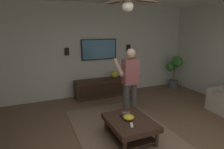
# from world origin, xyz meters

# --- Properties ---
(wall_back_tv) EXTENTS (0.10, 6.90, 2.79)m
(wall_back_tv) POSITION_xyz_m (3.22, 0.00, 1.40)
(wall_back_tv) COLOR #B2B7AD
(wall_back_tv) RESTS_ON ground
(area_rug) EXTENTS (3.03, 1.86, 0.01)m
(area_rug) POSITION_xyz_m (0.64, 0.09, 0.01)
(area_rug) COLOR #7A604C
(area_rug) RESTS_ON ground
(coffee_table) EXTENTS (1.00, 0.80, 0.40)m
(coffee_table) POSITION_xyz_m (0.44, 0.09, 0.30)
(coffee_table) COLOR #332116
(coffee_table) RESTS_ON ground
(media_console) EXTENTS (0.45, 1.70, 0.55)m
(media_console) POSITION_xyz_m (2.89, -0.26, 0.28)
(media_console) COLOR #332116
(media_console) RESTS_ON ground
(tv) EXTENTS (0.05, 1.12, 0.63)m
(tv) POSITION_xyz_m (3.13, -0.26, 1.45)
(tv) COLOR black
(person_standing) EXTENTS (0.53, 0.53, 1.64)m
(person_standing) POSITION_xyz_m (1.32, -0.37, 0.93)
(person_standing) COLOR #3F3F3F
(person_standing) RESTS_ON ground
(potted_plant_tall) EXTENTS (0.61, 0.42, 1.16)m
(potted_plant_tall) POSITION_xyz_m (2.69, -2.85, 0.73)
(potted_plant_tall) COLOR #4C4C51
(potted_plant_tall) RESTS_ON ground
(bowl) EXTENTS (0.21, 0.21, 0.09)m
(bowl) POSITION_xyz_m (0.46, 0.11, 0.45)
(bowl) COLOR gold
(bowl) RESTS_ON coffee_table
(remote_white) EXTENTS (0.15, 0.10, 0.02)m
(remote_white) POSITION_xyz_m (0.22, 0.17, 0.41)
(remote_white) COLOR white
(remote_white) RESTS_ON coffee_table
(remote_black) EXTENTS (0.15, 0.06, 0.02)m
(remote_black) POSITION_xyz_m (0.61, 0.17, 0.41)
(remote_black) COLOR black
(remote_black) RESTS_ON coffee_table
(remote_grey) EXTENTS (0.09, 0.16, 0.02)m
(remote_grey) POSITION_xyz_m (0.72, 0.03, 0.41)
(remote_grey) COLOR slate
(remote_grey) RESTS_ON coffee_table
(vase_round) EXTENTS (0.22, 0.22, 0.22)m
(vase_round) POSITION_xyz_m (2.90, -0.68, 0.66)
(vase_round) COLOR gold
(vase_round) RESTS_ON media_console
(wall_speaker_left) EXTENTS (0.06, 0.12, 0.22)m
(wall_speaker_left) POSITION_xyz_m (3.14, -1.28, 1.45)
(wall_speaker_left) COLOR black
(wall_speaker_right) EXTENTS (0.06, 0.12, 0.22)m
(wall_speaker_right) POSITION_xyz_m (3.14, 0.72, 1.42)
(wall_speaker_right) COLOR black
(ceiling_fan) EXTENTS (1.18, 1.20, 0.46)m
(ceiling_fan) POSITION_xyz_m (0.10, 0.35, 2.46)
(ceiling_fan) COLOR #4C3828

